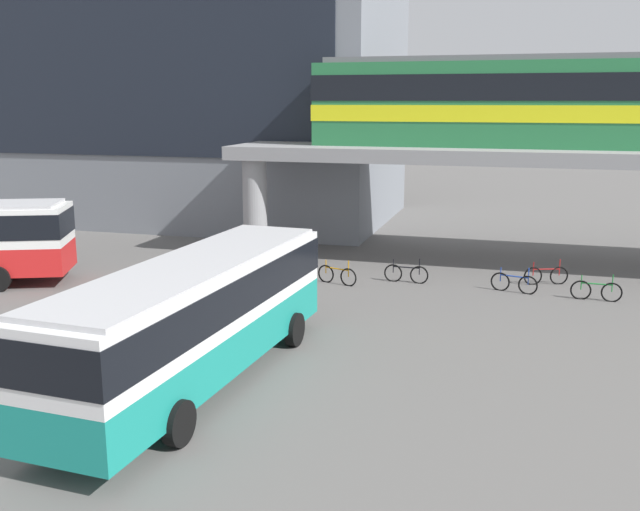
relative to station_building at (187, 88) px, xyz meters
The scene contains 10 objects.
ground_plane 22.70m from the station_building, 57.58° to the right, with size 120.00×120.00×0.00m, color #605E5B.
station_building is the anchor object (origin of this frame).
elevated_platform 25.39m from the station_building, 19.21° to the right, with size 33.02×6.51×5.13m.
train 24.00m from the station_building, 20.19° to the right, with size 23.40×2.96×3.84m.
bus_main 28.55m from the station_building, 63.67° to the right, with size 3.24×11.18×3.22m.
bicycle_black 21.97m from the station_building, 39.98° to the right, with size 1.79×0.11×1.04m.
bicycle_blue 25.32m from the station_building, 34.27° to the right, with size 1.75×0.49×1.04m.
bicycle_red 25.50m from the station_building, 29.64° to the right, with size 1.71×0.65×1.04m.
bicycle_green 27.84m from the station_building, 31.40° to the right, with size 1.79×0.12×1.04m.
bicycle_orange 20.86m from the station_building, 47.14° to the right, with size 1.72×0.60×1.04m.
Camera 1 is at (8.66, -12.63, 7.11)m, focal length 39.83 mm.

